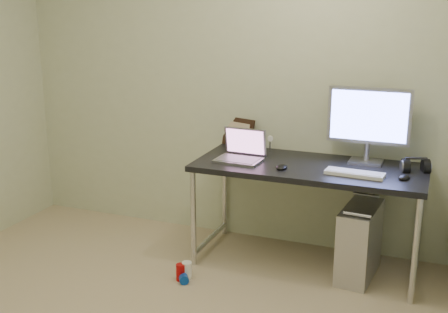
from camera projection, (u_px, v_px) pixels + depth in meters
wall_back at (226, 81)px, 4.34m from camera, size 3.50×0.02×2.50m
desk at (309, 176)px, 3.92m from camera, size 1.58×0.69×0.75m
tower_computer at (359, 242)px, 3.85m from camera, size 0.26×0.50×0.54m
cable_a at (361, 205)px, 4.14m from camera, size 0.01×0.16×0.69m
cable_b at (373, 210)px, 4.09m from camera, size 0.02×0.11×0.71m
can_red at (181, 272)px, 3.83m from camera, size 0.08×0.08×0.12m
can_white at (187, 271)px, 3.85m from camera, size 0.08×0.08×0.12m
can_blue at (183, 277)px, 3.82m from camera, size 0.12×0.13×0.06m
laptop at (241, 153)px, 4.01m from camera, size 0.33×0.28×0.22m
monitor at (369, 119)px, 3.87m from camera, size 0.57×0.17×0.53m
keyboard at (355, 173)px, 3.66m from camera, size 0.39×0.15×0.02m
mouse_right at (404, 176)px, 3.58m from camera, size 0.09×0.12×0.04m
mouse_left at (282, 166)px, 3.81m from camera, size 0.08×0.12×0.04m
headphones at (416, 167)px, 3.74m from camera, size 0.21×0.12×0.12m
picture_frame at (238, 132)px, 4.38m from camera, size 0.29×0.16×0.23m
webcam at (270, 140)px, 4.23m from camera, size 0.05×0.04×0.12m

